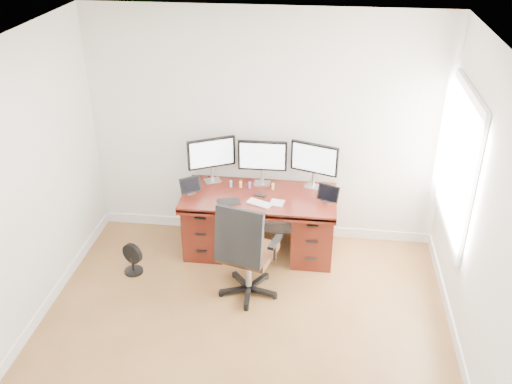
# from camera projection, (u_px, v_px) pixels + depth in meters

# --- Properties ---
(ground) EXTENTS (4.50, 4.50, 0.00)m
(ground) POSITION_uv_depth(u_px,v_px,m) (235.00, 365.00, 5.07)
(ground) COLOR brown
(ground) RESTS_ON ground
(back_wall) EXTENTS (4.00, 0.10, 2.70)m
(back_wall) POSITION_uv_depth(u_px,v_px,m) (264.00, 129.00, 6.39)
(back_wall) COLOR white
(back_wall) RESTS_ON ground
(right_wall) EXTENTS (0.10, 4.50, 2.70)m
(right_wall) POSITION_uv_depth(u_px,v_px,m) (495.00, 248.00, 4.30)
(right_wall) COLOR white
(right_wall) RESTS_ON ground
(desk) EXTENTS (1.70, 0.80, 0.75)m
(desk) POSITION_uv_depth(u_px,v_px,m) (260.00, 221.00, 6.48)
(desk) COLOR #46150E
(desk) RESTS_ON ground
(office_chair) EXTENTS (0.72, 0.72, 1.11)m
(office_chair) POSITION_uv_depth(u_px,v_px,m) (246.00, 266.00, 5.77)
(office_chair) COLOR black
(office_chair) RESTS_ON ground
(floor_fan) EXTENTS (0.24, 0.20, 0.35)m
(floor_fan) POSITION_uv_depth(u_px,v_px,m) (132.00, 259.00, 6.21)
(floor_fan) COLOR black
(floor_fan) RESTS_ON ground
(monitor_left) EXTENTS (0.50, 0.28, 0.53)m
(monitor_left) POSITION_uv_depth(u_px,v_px,m) (211.00, 155.00, 6.42)
(monitor_left) COLOR silver
(monitor_left) RESTS_ON desk
(monitor_center) EXTENTS (0.55, 0.14, 0.53)m
(monitor_center) POSITION_uv_depth(u_px,v_px,m) (262.00, 157.00, 6.36)
(monitor_center) COLOR silver
(monitor_center) RESTS_ON desk
(monitor_right) EXTENTS (0.53, 0.21, 0.53)m
(monitor_right) POSITION_uv_depth(u_px,v_px,m) (314.00, 160.00, 6.30)
(monitor_right) COLOR silver
(monitor_right) RESTS_ON desk
(tablet_left) EXTENTS (0.24, 0.19, 0.19)m
(tablet_left) POSITION_uv_depth(u_px,v_px,m) (190.00, 186.00, 6.29)
(tablet_left) COLOR silver
(tablet_left) RESTS_ON desk
(tablet_right) EXTENTS (0.25, 0.15, 0.19)m
(tablet_right) POSITION_uv_depth(u_px,v_px,m) (328.00, 195.00, 6.12)
(tablet_right) COLOR silver
(tablet_right) RESTS_ON desk
(keyboard) EXTENTS (0.29, 0.21, 0.01)m
(keyboard) POSITION_uv_depth(u_px,v_px,m) (259.00, 203.00, 6.11)
(keyboard) COLOR silver
(keyboard) RESTS_ON desk
(trackpad) EXTENTS (0.17, 0.17, 0.01)m
(trackpad) POSITION_uv_depth(u_px,v_px,m) (277.00, 203.00, 6.12)
(trackpad) COLOR silver
(trackpad) RESTS_ON desk
(drawing_tablet) EXTENTS (0.28, 0.22, 0.01)m
(drawing_tablet) POSITION_uv_depth(u_px,v_px,m) (229.00, 202.00, 6.14)
(drawing_tablet) COLOR black
(drawing_tablet) RESTS_ON desk
(phone) EXTENTS (0.14, 0.10, 0.01)m
(phone) POSITION_uv_depth(u_px,v_px,m) (260.00, 195.00, 6.28)
(phone) COLOR black
(phone) RESTS_ON desk
(figurine_blue) EXTENTS (0.03, 0.03, 0.08)m
(figurine_blue) POSITION_uv_depth(u_px,v_px,m) (231.00, 183.00, 6.43)
(figurine_blue) COLOR #639BE4
(figurine_blue) RESTS_ON desk
(figurine_orange) EXTENTS (0.03, 0.03, 0.08)m
(figurine_orange) POSITION_uv_depth(u_px,v_px,m) (241.00, 184.00, 6.42)
(figurine_orange) COLOR #F8A745
(figurine_orange) RESTS_ON desk
(figurine_purple) EXTENTS (0.03, 0.03, 0.08)m
(figurine_purple) POSITION_uv_depth(u_px,v_px,m) (250.00, 184.00, 6.41)
(figurine_purple) COLOR #8351CA
(figurine_purple) RESTS_ON desk
(figurine_yellow) EXTENTS (0.03, 0.03, 0.08)m
(figurine_yellow) POSITION_uv_depth(u_px,v_px,m) (273.00, 186.00, 6.38)
(figurine_yellow) COLOR #E6B964
(figurine_yellow) RESTS_ON desk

